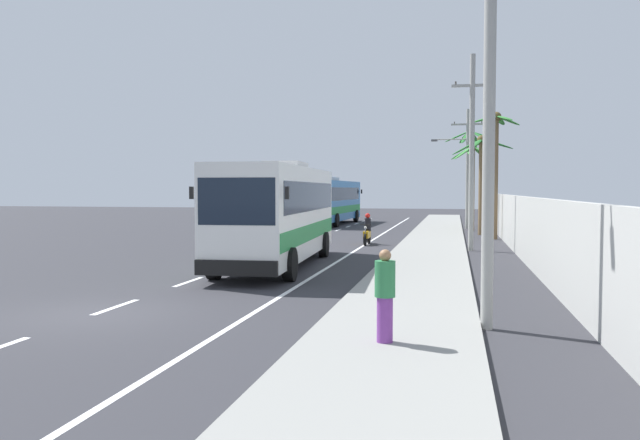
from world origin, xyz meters
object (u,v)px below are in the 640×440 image
palm_fourth (496,149)px  palm_nearest (470,155)px  utility_pole_far (466,164)px  utility_pole_mid (472,150)px  utility_pole_nearest (486,68)px  coach_bus_foreground (279,211)px  pedestrian_near_kerb (385,294)px  palm_third (473,167)px  motorcycle_beside_bus (367,232)px  palm_second (482,164)px  coach_bus_far_lane (331,200)px

palm_fourth → palm_nearest: bearing=95.2°
utility_pole_far → palm_nearest: bearing=84.0°
utility_pole_mid → utility_pole_nearest: bearing=-90.6°
coach_bus_foreground → pedestrian_near_kerb: 12.47m
pedestrian_near_kerb → palm_third: bearing=-68.3°
pedestrian_near_kerb → palm_nearest: size_ratio=0.22×
utility_pole_nearest → utility_pole_far: utility_pole_nearest is taller
motorcycle_beside_bus → palm_third: (5.52, 12.03, 3.64)m
palm_third → palm_fourth: bearing=-81.8°
pedestrian_near_kerb → utility_pole_mid: bearing=-70.1°
utility_pole_nearest → palm_second: utility_pole_nearest is taller
palm_second → utility_pole_mid: bearing=-94.7°
pedestrian_near_kerb → palm_nearest: (2.26, 38.22, 4.47)m
palm_second → palm_third: size_ratio=1.03×
palm_third → utility_pole_nearest: bearing=-91.1°
coach_bus_far_lane → utility_pole_far: 11.33m
motorcycle_beside_bus → pedestrian_near_kerb: bearing=-81.3°
motorcycle_beside_bus → pedestrian_near_kerb: (3.18, -20.89, 0.33)m
palm_third → palm_fourth: (1.05, -7.22, 0.77)m
coach_bus_far_lane → palm_third: 12.49m
utility_pole_mid → pedestrian_near_kerb: bearing=-95.8°
palm_nearest → coach_bus_foreground: bearing=-105.4°
palm_fourth → pedestrian_near_kerb: bearing=-97.5°
coach_bus_foreground → palm_fourth: palm_fourth is taller
coach_bus_far_lane → utility_pole_nearest: 38.12m
coach_bus_far_lane → palm_second: size_ratio=2.02×
utility_pole_mid → palm_nearest: utility_pole_mid is taller
palm_nearest → palm_second: size_ratio=1.22×
palm_third → coach_bus_far_lane: bearing=152.3°
coach_bus_far_lane → motorcycle_beside_bus: (5.34, -17.74, -1.31)m
motorcycle_beside_bus → palm_second: palm_second is taller
pedestrian_near_kerb → palm_third: size_ratio=0.27×
utility_pole_mid → palm_fourth: 7.27m
pedestrian_near_kerb → palm_nearest: bearing=-67.6°
coach_bus_far_lane → palm_fourth: palm_fourth is taller
pedestrian_near_kerb → palm_nearest: 38.55m
utility_pole_nearest → palm_nearest: (0.52, 36.16, 0.27)m
utility_pole_far → palm_second: size_ratio=1.39×
palm_nearest → utility_pole_mid: bearing=-91.0°
coach_bus_far_lane → utility_pole_far: bearing=-18.5°
palm_second → palm_fourth: 3.47m
motorcycle_beside_bus → palm_nearest: palm_nearest is taller
coach_bus_foreground → utility_pole_far: utility_pole_far is taller
palm_second → palm_nearest: bearing=93.1°
utility_pole_nearest → palm_fourth: bearing=86.0°
palm_nearest → palm_fourth: bearing=-84.8°
utility_pole_nearest → palm_nearest: utility_pole_nearest is taller
utility_pole_far → palm_third: bearing=-79.6°
coach_bus_far_lane → palm_nearest: (10.78, -0.41, 3.50)m
coach_bus_far_lane → palm_third: palm_third is taller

